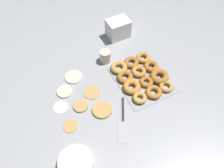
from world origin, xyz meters
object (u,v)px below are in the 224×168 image
pancake_2 (70,126)px  paper_cup (105,56)px  pancake_4 (81,106)px  pancake_6 (92,93)px  pancake_0 (102,110)px  pancake_5 (74,77)px  pancake_3 (65,92)px  spatula (123,127)px  pancake_1 (61,107)px  donut_tray (142,76)px  container_stack (118,29)px  batter_bowl (76,163)px

pancake_2 → paper_cup: size_ratio=0.98×
pancake_4 → pancake_6: 0.11m
pancake_0 → pancake_5: (0.30, 0.06, -0.00)m
pancake_3 → pancake_5: 0.12m
pancake_6 → spatula: bearing=-168.5°
pancake_3 → paper_cup: (0.12, -0.34, 0.04)m
pancake_0 → pancake_1: (0.13, 0.21, -0.00)m
donut_tray → container_stack: container_stack is taller
batter_bowl → pancake_4: bearing=-26.5°
pancake_1 → paper_cup: paper_cup is taller
pancake_0 → spatula: (-0.15, -0.06, -0.01)m
pancake_2 → container_stack: size_ratio=0.54×
batter_bowl → paper_cup: paper_cup is taller
pancake_2 → paper_cup: 0.52m
pancake_5 → batter_bowl: bearing=159.7°
pancake_4 → pancake_5: bearing=-11.0°
donut_tray → container_stack: size_ratio=2.51×
pancake_5 → batter_bowl: (-0.52, 0.19, 0.02)m
spatula → pancake_5: bearing=-137.8°
pancake_1 → pancake_5: bearing=-41.1°
paper_cup → pancake_2: bearing=132.0°
pancake_2 → spatula: size_ratio=0.30×
pancake_1 → donut_tray: donut_tray is taller
pancake_1 → pancake_0: bearing=-122.1°
pancake_6 → pancake_3: bearing=60.4°
donut_tray → spatula: size_ratio=1.42×
spatula → donut_tray: bearing=160.7°
pancake_6 → paper_cup: size_ratio=1.20×
pancake_3 → pancake_4: same height
pancake_5 → donut_tray: size_ratio=0.28×
pancake_4 → paper_cup: 0.39m
pancake_4 → spatula: size_ratio=0.32×
pancake_0 → paper_cup: size_ratio=1.36×
pancake_0 → pancake_4: bearing=50.5°
donut_tray → pancake_3: bearing=75.6°
pancake_5 → donut_tray: (-0.20, -0.38, 0.01)m
pancake_4 → pancake_6: bearing=-59.8°
donut_tray → pancake_5: bearing=62.0°
pancake_2 → spatula: pancake_2 is taller
pancake_0 → pancake_4: 0.13m
batter_bowl → spatula: bearing=-76.7°
batter_bowl → pancake_6: bearing=-34.6°
pancake_0 → pancake_5: bearing=10.5°
donut_tray → batter_bowl: batter_bowl is taller
pancake_4 → container_stack: bearing=-47.5°
pancake_0 → pancake_6: 0.14m
pancake_1 → spatula: pancake_1 is taller
pancake_3 → spatula: 0.42m
pancake_5 → pancake_6: bearing=-161.7°
pancake_6 → paper_cup: (0.20, -0.19, 0.04)m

